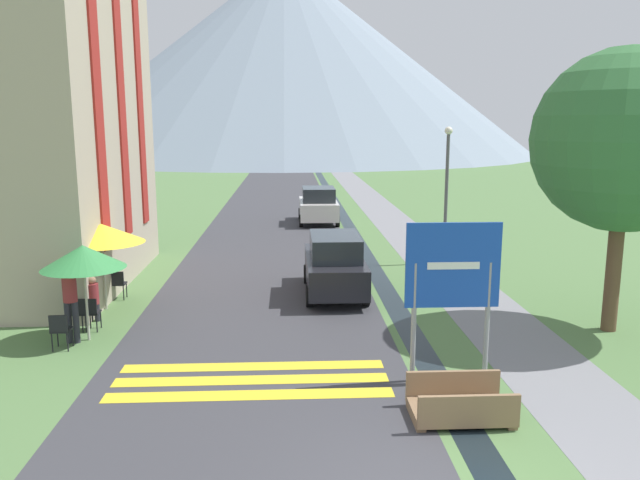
{
  "coord_description": "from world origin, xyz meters",
  "views": [
    {
      "loc": [
        -1.71,
        -7.63,
        5.05
      ],
      "look_at": [
        -0.85,
        10.0,
        1.7
      ],
      "focal_mm": 35.0,
      "sensor_mm": 36.0,
      "label": 1
    }
  ],
  "objects": [
    {
      "name": "cafe_chair_near_left",
      "position": [
        -6.6,
        7.22,
        0.51
      ],
      "size": [
        0.4,
        0.4,
        0.85
      ],
      "rotation": [
        0.0,
        0.0,
        -0.19
      ],
      "color": "black",
      "rests_on": "ground_plane"
    },
    {
      "name": "parked_car_far",
      "position": [
        -0.26,
        23.56,
        0.91
      ],
      "size": [
        1.97,
        3.85,
        1.82
      ],
      "color": "silver",
      "rests_on": "ground_plane"
    },
    {
      "name": "mountain_distant",
      "position": [
        -2.23,
        93.53,
        14.82
      ],
      "size": [
        76.77,
        76.77,
        29.65
      ],
      "color": "gray",
      "rests_on": "ground_plane"
    },
    {
      "name": "road",
      "position": [
        -2.5,
        30.0,
        0.0
      ],
      "size": [
        6.4,
        60.0,
        0.01
      ],
      "color": "#38383D",
      "rests_on": "ground_plane"
    },
    {
      "name": "person_seated_near",
      "position": [
        -6.78,
        8.02,
        0.67
      ],
      "size": [
        0.32,
        0.32,
        1.2
      ],
      "color": "#282833",
      "rests_on": "ground_plane"
    },
    {
      "name": "tree_by_path",
      "position": [
        6.12,
        6.69,
        4.62
      ],
      "size": [
        4.31,
        4.31,
        6.78
      ],
      "color": "brown",
      "rests_on": "ground_plane"
    },
    {
      "name": "crosswalk_marking",
      "position": [
        -2.5,
        4.06,
        0.01
      ],
      "size": [
        5.44,
        1.84,
        0.01
      ],
      "color": "yellow",
      "rests_on": "ground_plane"
    },
    {
      "name": "streetlamp",
      "position": [
        3.86,
        14.17,
        2.92
      ],
      "size": [
        0.28,
        0.28,
        4.89
      ],
      "color": "#515156",
      "rests_on": "ground_plane"
    },
    {
      "name": "cafe_chair_near_right",
      "position": [
        -6.86,
        7.21,
        0.51
      ],
      "size": [
        0.4,
        0.4,
        0.85
      ],
      "rotation": [
        0.0,
        0.0,
        0.24
      ],
      "color": "black",
      "rests_on": "ground_plane"
    },
    {
      "name": "drainage_channel",
      "position": [
        1.2,
        30.0,
        0.0
      ],
      "size": [
        0.6,
        60.0,
        0.0
      ],
      "color": "black",
      "rests_on": "ground_plane"
    },
    {
      "name": "footpath",
      "position": [
        3.6,
        30.0,
        0.0
      ],
      "size": [
        2.2,
        60.0,
        0.01
      ],
      "color": "slate",
      "rests_on": "ground_plane"
    },
    {
      "name": "cafe_umbrella_front_green",
      "position": [
        -6.46,
        6.59,
        2.0
      ],
      "size": [
        1.91,
        1.91,
        2.28
      ],
      "color": "#B7B2A8",
      "rests_on": "ground_plane"
    },
    {
      "name": "ground_plane",
      "position": [
        0.0,
        20.0,
        0.0
      ],
      "size": [
        160.0,
        160.0,
        0.0
      ],
      "primitive_type": "plane",
      "color": "#517542"
    },
    {
      "name": "cafe_umbrella_middle_yellow",
      "position": [
        -6.76,
        9.07,
        2.11
      ],
      "size": [
        2.27,
        2.27,
        2.37
      ],
      "color": "#B7B2A8",
      "rests_on": "ground_plane"
    },
    {
      "name": "footbridge",
      "position": [
        1.2,
        2.28,
        0.23
      ],
      "size": [
        1.7,
        1.1,
        0.65
      ],
      "color": "#846647",
      "rests_on": "ground_plane"
    },
    {
      "name": "road_sign",
      "position": [
        1.4,
        3.86,
        2.08
      ],
      "size": [
        1.84,
        0.11,
        3.18
      ],
      "color": "gray",
      "rests_on": "ground_plane"
    },
    {
      "name": "hotel_building",
      "position": [
        -9.39,
        12.0,
        6.71
      ],
      "size": [
        5.67,
        9.25,
        12.53
      ],
      "color": "tan",
      "rests_on": "ground_plane"
    },
    {
      "name": "cafe_chair_nearest",
      "position": [
        -6.86,
        5.94,
        0.51
      ],
      "size": [
        0.4,
        0.4,
        0.85
      ],
      "rotation": [
        0.0,
        0.0,
        0.19
      ],
      "color": "black",
      "rests_on": "ground_plane"
    },
    {
      "name": "cafe_chair_far_left",
      "position": [
        -6.67,
        10.0,
        0.51
      ],
      "size": [
        0.4,
        0.4,
        0.85
      ],
      "rotation": [
        0.0,
        0.0,
        0.46
      ],
      "color": "black",
      "rests_on": "ground_plane"
    },
    {
      "name": "parked_car_near",
      "position": [
        -0.4,
        10.26,
        0.91
      ],
      "size": [
        1.76,
        4.07,
        1.82
      ],
      "color": "black",
      "rests_on": "ground_plane"
    },
    {
      "name": "person_standing_terrace",
      "position": [
        -6.76,
        6.42,
        1.05
      ],
      "size": [
        0.32,
        0.32,
        1.79
      ],
      "color": "#282833",
      "rests_on": "ground_plane"
    }
  ]
}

